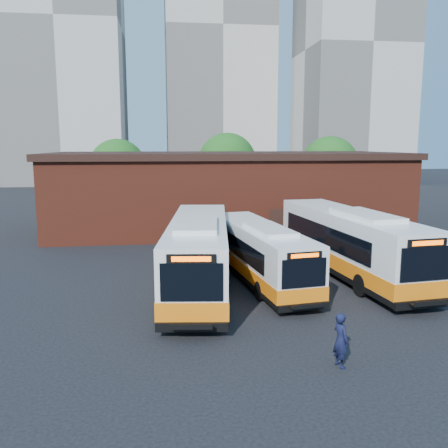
{
  "coord_description": "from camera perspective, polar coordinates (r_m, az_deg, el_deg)",
  "views": [
    {
      "loc": [
        -5.39,
        -19.54,
        7.07
      ],
      "look_at": [
        -2.04,
        5.96,
        2.73
      ],
      "focal_mm": 38.0,
      "sensor_mm": 36.0,
      "label": 1
    }
  ],
  "objects": [
    {
      "name": "bus_east",
      "position": [
        26.68,
        14.82,
        -2.45
      ],
      "size": [
        4.15,
        13.6,
        3.65
      ],
      "rotation": [
        0.0,
        0.0,
        0.11
      ],
      "color": "white",
      "rests_on": "ground"
    },
    {
      "name": "depot_building",
      "position": [
        40.09,
        0.28,
        4.12
      ],
      "size": [
        28.6,
        12.6,
        6.4
      ],
      "color": "maroon",
      "rests_on": "ground"
    },
    {
      "name": "transit_worker",
      "position": [
        16.01,
        13.85,
        -13.39
      ],
      "size": [
        0.58,
        0.74,
        1.8
      ],
      "primitive_type": "imported",
      "rotation": [
        0.0,
        0.0,
        1.83
      ],
      "color": "black",
      "rests_on": "ground"
    },
    {
      "name": "tree_east",
      "position": [
        53.83,
        12.6,
        6.96
      ],
      "size": [
        6.24,
        6.24,
        7.96
      ],
      "color": "#382314",
      "rests_on": "ground"
    },
    {
      "name": "tree_west",
      "position": [
        51.81,
        -12.66,
        6.66
      ],
      "size": [
        6.0,
        6.0,
        7.65
      ],
      "color": "#382314",
      "rests_on": "ground"
    },
    {
      "name": "bus_mideast",
      "position": [
        24.77,
        4.36,
        -3.7
      ],
      "size": [
        3.77,
        11.45,
        3.07
      ],
      "rotation": [
        0.0,
        0.0,
        0.13
      ],
      "color": "white",
      "rests_on": "ground"
    },
    {
      "name": "ground",
      "position": [
        21.47,
        7.6,
        -9.74
      ],
      "size": [
        220.0,
        220.0,
        0.0
      ],
      "primitive_type": "plane",
      "color": "black"
    },
    {
      "name": "bus_midwest",
      "position": [
        23.46,
        -3.08,
        -3.85
      ],
      "size": [
        4.2,
        13.35,
        3.59
      ],
      "rotation": [
        0.0,
        0.0,
        -0.12
      ],
      "color": "white",
      "rests_on": "ground"
    },
    {
      "name": "tower_center",
      "position": [
        108.78,
        -0.82,
        21.93
      ],
      "size": [
        22.0,
        20.0,
        61.2
      ],
      "color": "beige",
      "rests_on": "ground"
    },
    {
      "name": "tree_mid",
      "position": [
        54.09,
        0.38,
        7.47
      ],
      "size": [
        6.56,
        6.56,
        8.36
      ],
      "color": "#382314",
      "rests_on": "ground"
    },
    {
      "name": "tower_left",
      "position": [
        95.33,
        -18.68,
        21.69
      ],
      "size": [
        20.0,
        18.0,
        56.2
      ],
      "color": "beige",
      "rests_on": "ground"
    },
    {
      "name": "tower_right",
      "position": [
        95.99,
        15.2,
        19.62
      ],
      "size": [
        18.0,
        18.0,
        49.2
      ],
      "color": "beige",
      "rests_on": "ground"
    }
  ]
}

